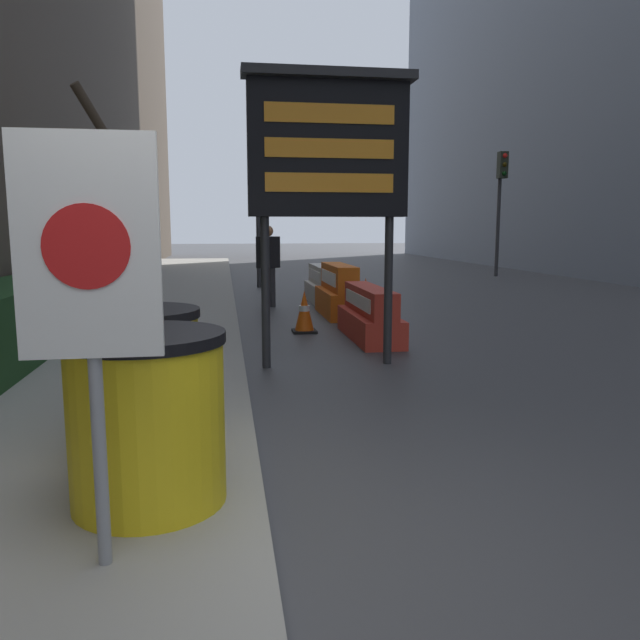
# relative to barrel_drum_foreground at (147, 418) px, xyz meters

# --- Properties ---
(ground_plane) EXTENTS (120.00, 120.00, 0.00)m
(ground_plane) POSITION_rel_barrel_drum_foreground_xyz_m (0.63, -0.61, -0.60)
(ground_plane) COLOR #3F3F42
(hedge_strip) EXTENTS (0.90, 7.55, 0.84)m
(hedge_strip) POSITION_rel_barrel_drum_foreground_xyz_m (-2.03, 4.63, -0.05)
(hedge_strip) COLOR #1E421E
(hedge_strip) RESTS_ON sidewalk_left
(bare_tree) EXTENTS (2.27, 2.75, 3.97)m
(bare_tree) POSITION_rel_barrel_drum_foreground_xyz_m (-2.11, 8.80, 1.43)
(bare_tree) COLOR #4C3D2D
(bare_tree) RESTS_ON sidewalk_left
(barrel_drum_foreground) EXTENTS (0.86, 0.86, 0.94)m
(barrel_drum_foreground) POSITION_rel_barrel_drum_foreground_xyz_m (0.00, 0.00, 0.00)
(barrel_drum_foreground) COLOR yellow
(barrel_drum_foreground) RESTS_ON sidewalk_left
(barrel_drum_middle) EXTENTS (0.86, 0.86, 0.94)m
(barrel_drum_middle) POSITION_rel_barrel_drum_foreground_xyz_m (-0.17, 0.98, 0.00)
(barrel_drum_middle) COLOR yellow
(barrel_drum_middle) RESTS_ON sidewalk_left
(warning_sign) EXTENTS (0.59, 0.08, 1.88)m
(warning_sign) POSITION_rel_barrel_drum_foreground_xyz_m (-0.13, -0.65, 0.81)
(warning_sign) COLOR gray
(warning_sign) RESTS_ON sidewalk_left
(message_board) EXTENTS (1.93, 0.36, 3.32)m
(message_board) POSITION_rel_barrel_drum_foreground_xyz_m (1.61, 3.75, 1.88)
(message_board) COLOR #28282B
(message_board) RESTS_ON ground_plane
(jersey_barrier_red_striped) EXTENTS (0.58, 2.01, 0.76)m
(jersey_barrier_red_striped) POSITION_rel_barrel_drum_foreground_xyz_m (2.51, 5.42, -0.26)
(jersey_barrier_red_striped) COLOR red
(jersey_barrier_red_striped) RESTS_ON ground_plane
(jersey_barrier_orange_far) EXTENTS (0.63, 1.85, 0.94)m
(jersey_barrier_orange_far) POSITION_rel_barrel_drum_foreground_xyz_m (2.51, 7.89, -0.18)
(jersey_barrier_orange_far) COLOR orange
(jersey_barrier_orange_far) RESTS_ON ground_plane
(jersey_barrier_white) EXTENTS (0.50, 1.99, 0.80)m
(jersey_barrier_white) POSITION_rel_barrel_drum_foreground_xyz_m (2.51, 9.97, -0.25)
(jersey_barrier_white) COLOR silver
(jersey_barrier_white) RESTS_ON ground_plane
(traffic_cone_near) EXTENTS (0.33, 0.33, 0.60)m
(traffic_cone_near) POSITION_rel_barrel_drum_foreground_xyz_m (3.28, 9.04, -0.31)
(traffic_cone_near) COLOR black
(traffic_cone_near) RESTS_ON ground_plane
(traffic_cone_mid) EXTENTS (0.37, 0.37, 0.66)m
(traffic_cone_mid) POSITION_rel_barrel_drum_foreground_xyz_m (1.64, 6.11, -0.28)
(traffic_cone_mid) COLOR black
(traffic_cone_mid) RESTS_ON ground_plane
(traffic_cone_far) EXTENTS (0.31, 0.31, 0.55)m
(traffic_cone_far) POSITION_rel_barrel_drum_foreground_xyz_m (2.65, 8.97, -0.33)
(traffic_cone_far) COLOR black
(traffic_cone_far) RESTS_ON ground_plane
(traffic_light_near_curb) EXTENTS (0.28, 0.44, 4.02)m
(traffic_light_near_curb) POSITION_rel_barrel_drum_foreground_xyz_m (1.35, 13.46, 2.32)
(traffic_light_near_curb) COLOR #2D2D30
(traffic_light_near_curb) RESTS_ON ground_plane
(traffic_light_far_side) EXTENTS (0.28, 0.45, 4.02)m
(traffic_light_far_side) POSITION_rel_barrel_drum_foreground_xyz_m (9.38, 16.18, 2.32)
(traffic_light_far_side) COLOR #2D2D30
(traffic_light_far_side) RESTS_ON ground_plane
(pedestrian_worker) EXTENTS (0.50, 0.48, 1.65)m
(pedestrian_worker) POSITION_rel_barrel_drum_foreground_xyz_m (1.31, 9.33, 0.38)
(pedestrian_worker) COLOR #333338
(pedestrian_worker) RESTS_ON ground_plane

